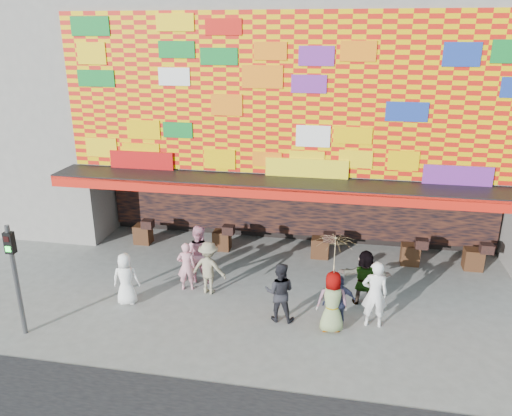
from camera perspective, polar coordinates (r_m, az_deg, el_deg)
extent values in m
plane|color=slate|center=(13.63, 1.62, -13.33)|extent=(90.00, 90.00, 0.00)
cube|color=gray|center=(19.43, 5.77, 16.77)|extent=(15.00, 8.00, 7.00)
cube|color=black|center=(21.23, 5.57, 3.29)|extent=(15.00, 6.00, 3.00)
cube|color=gray|center=(19.58, -17.42, 1.06)|extent=(0.40, 2.00, 3.00)
cube|color=black|center=(15.46, 3.75, 2.96)|extent=(15.20, 1.60, 0.12)
cube|color=red|center=(14.77, 3.36, 1.56)|extent=(15.20, 0.04, 0.35)
cube|color=#ECB500|center=(15.50, 4.23, 12.62)|extent=(14.80, 0.08, 4.90)
cube|color=black|center=(18.22, 4.62, 0.73)|extent=(14.00, 0.25, 2.50)
cylinder|color=#59595B|center=(13.95, -25.69, -7.55)|extent=(0.12, 0.12, 3.00)
cube|color=black|center=(13.54, -26.33, -3.57)|extent=(0.22, 0.18, 0.55)
cube|color=black|center=(13.43, -26.65, -3.21)|extent=(0.14, 0.02, 0.14)
cube|color=#19E533|center=(13.52, -26.48, -4.23)|extent=(0.14, 0.02, 0.14)
imported|color=white|center=(14.76, -14.64, -7.84)|extent=(0.84, 0.63, 1.54)
imported|color=pink|center=(15.17, -7.95, -6.62)|extent=(0.63, 0.49, 1.52)
imported|color=black|center=(13.50, 2.73, -9.56)|extent=(0.81, 0.63, 1.67)
imported|color=gray|center=(14.89, -5.41, -6.81)|extent=(1.13, 0.77, 1.62)
imported|color=#2B304C|center=(13.35, 9.48, -10.57)|extent=(0.96, 0.65, 1.52)
imported|color=gray|center=(14.59, 12.31, -7.77)|extent=(1.53, 0.53, 1.63)
imported|color=gray|center=(13.18, 8.72, -10.57)|extent=(0.89, 0.66, 1.67)
imported|color=white|center=(13.56, 13.41, -9.55)|extent=(0.70, 0.48, 1.86)
imported|color=pink|center=(15.59, -6.60, -5.18)|extent=(0.97, 0.80, 1.83)
imported|color=beige|center=(12.57, 9.03, -5.22)|extent=(1.35, 1.36, 0.97)
cylinder|color=#4C3326|center=(12.98, 8.81, -8.97)|extent=(0.02, 0.02, 1.00)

